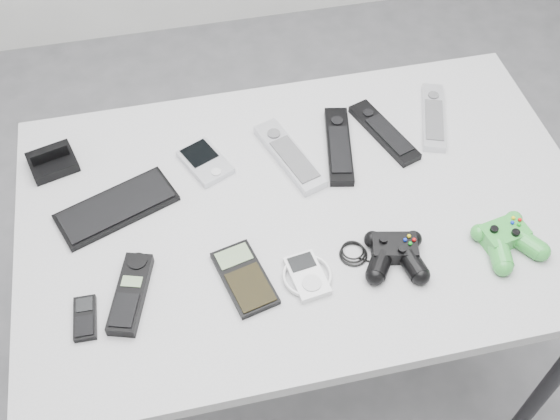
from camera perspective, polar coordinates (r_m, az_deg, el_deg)
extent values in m
plane|color=slate|center=(2.08, 2.18, -12.85)|extent=(3.50, 3.50, 0.00)
cube|color=#9C9C9E|center=(1.39, 2.26, -0.03)|extent=(1.20, 0.77, 0.03)
cylinder|color=black|center=(1.76, 22.65, -13.49)|extent=(0.04, 0.04, 0.77)
cylinder|color=black|center=(1.91, -16.67, -2.57)|extent=(0.04, 0.04, 0.77)
cylinder|color=black|center=(2.04, 14.62, 2.77)|extent=(0.04, 0.04, 0.77)
cube|color=black|center=(1.40, -14.04, 0.25)|extent=(0.27, 0.19, 0.02)
cube|color=black|center=(1.51, -19.33, 4.30)|extent=(0.12, 0.11, 0.05)
cube|color=#BBBCC3|center=(1.45, -6.53, 4.20)|extent=(0.12, 0.14, 0.02)
cube|color=#BBBCC3|center=(1.45, 0.81, 4.77)|extent=(0.12, 0.23, 0.02)
cube|color=black|center=(1.48, 5.14, 5.66)|extent=(0.10, 0.23, 0.02)
cube|color=black|center=(1.52, 9.04, 6.74)|extent=(0.12, 0.22, 0.02)
cube|color=#B8B8BF|center=(1.58, 13.22, 7.95)|extent=(0.12, 0.22, 0.02)
cube|color=black|center=(1.27, -16.62, -8.99)|extent=(0.04, 0.09, 0.02)
cube|color=black|center=(1.27, -12.89, -7.08)|extent=(0.10, 0.18, 0.03)
cube|color=black|center=(1.26, -3.11, -5.91)|extent=(0.11, 0.17, 0.02)
cube|color=silver|center=(1.26, 2.38, -5.71)|extent=(0.11, 0.11, 0.02)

